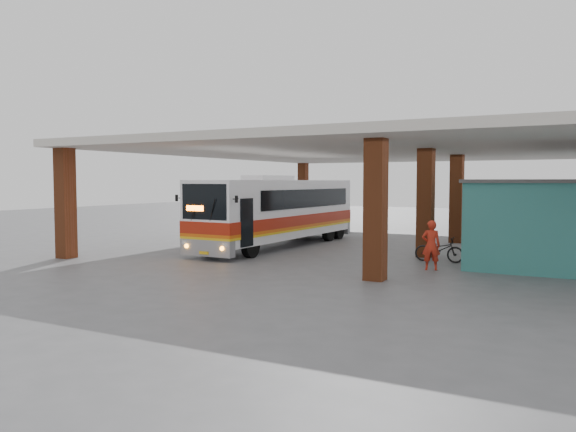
% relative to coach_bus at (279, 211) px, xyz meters
% --- Properties ---
extents(ground, '(90.00, 90.00, 0.00)m').
position_rel_coach_bus_xyz_m(ground, '(3.96, -3.40, -1.64)').
color(ground, '#515154').
rests_on(ground, ground).
extents(brick_columns, '(20.10, 21.60, 4.35)m').
position_rel_coach_bus_xyz_m(brick_columns, '(5.38, 1.60, 0.53)').
color(brick_columns, brown).
rests_on(brick_columns, ground).
extents(canopy_roof, '(21.00, 23.00, 0.30)m').
position_rel_coach_bus_xyz_m(canopy_roof, '(4.46, 3.10, 2.86)').
color(canopy_roof, beige).
rests_on(canopy_roof, brick_columns).
extents(shop_building, '(5.20, 8.20, 3.11)m').
position_rel_coach_bus_xyz_m(shop_building, '(11.45, 0.60, -0.08)').
color(shop_building, teal).
rests_on(shop_building, ground).
extents(coach_bus, '(2.64, 11.41, 3.30)m').
position_rel_coach_bus_xyz_m(coach_bus, '(0.00, 0.00, 0.00)').
color(coach_bus, white).
rests_on(coach_bus, ground).
extents(motorcycle, '(1.84, 0.69, 0.96)m').
position_rel_coach_bus_xyz_m(motorcycle, '(7.79, -1.58, -1.16)').
color(motorcycle, black).
rests_on(motorcycle, ground).
extents(pedestrian, '(0.73, 0.59, 1.72)m').
position_rel_coach_bus_xyz_m(pedestrian, '(7.99, -3.63, -0.78)').
color(pedestrian, red).
rests_on(pedestrian, ground).
extents(red_chair, '(0.54, 0.54, 0.84)m').
position_rel_coach_bus_xyz_m(red_chair, '(8.39, 4.01, -1.25)').
color(red_chair, red).
rests_on(red_chair, ground).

